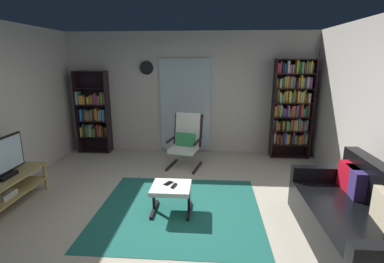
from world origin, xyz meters
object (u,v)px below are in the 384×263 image
(television, at_px, (1,160))
(cell_phone, at_px, (168,183))
(bookshelf_near_tv, at_px, (93,114))
(ottoman, at_px, (171,190))
(bookshelf_near_sofa, at_px, (292,106))
(tv_remote, at_px, (174,186))
(wall_clock, at_px, (147,68))
(tv_stand, at_px, (5,188))
(leather_sofa, at_px, (358,219))
(lounge_armchair, at_px, (186,139))

(television, relative_size, cell_phone, 6.04)
(bookshelf_near_tv, relative_size, ottoman, 3.43)
(bookshelf_near_sofa, xyz_separation_m, cell_phone, (-2.22, -2.41, -0.70))
(ottoman, xyz_separation_m, tv_remote, (0.04, -0.02, 0.08))
(bookshelf_near_tv, xyz_separation_m, tv_remote, (2.12, -2.55, -0.48))
(television, distance_m, cell_phone, 2.28)
(television, height_order, wall_clock, wall_clock)
(tv_stand, distance_m, tv_remote, 2.34)
(leather_sofa, height_order, tv_remote, leather_sofa)
(television, relative_size, lounge_armchair, 0.83)
(leather_sofa, bearing_deg, television, 173.28)
(wall_clock, bearing_deg, tv_remote, -71.03)
(television, xyz_separation_m, ottoman, (2.30, 0.05, -0.40))
(tv_stand, bearing_deg, bookshelf_near_sofa, 29.59)
(tv_stand, distance_m, bookshelf_near_sofa, 5.20)
(leather_sofa, height_order, ottoman, leather_sofa)
(bookshelf_near_sofa, bearing_deg, leather_sofa, -90.34)
(television, relative_size, tv_remote, 5.87)
(tv_stand, distance_m, lounge_armchair, 2.98)
(leather_sofa, xyz_separation_m, tv_remote, (-2.11, 0.56, 0.07))
(television, xyz_separation_m, cell_phone, (2.25, 0.11, -0.32))
(ottoman, relative_size, tv_remote, 3.62)
(tv_stand, bearing_deg, television, 83.45)
(tv_stand, height_order, tv_remote, tv_stand)
(leather_sofa, bearing_deg, bookshelf_near_tv, 143.72)
(leather_sofa, bearing_deg, bookshelf_near_sofa, 89.66)
(leather_sofa, relative_size, wall_clock, 6.40)
(television, xyz_separation_m, bookshelf_near_sofa, (4.47, 2.52, 0.38))
(ottoman, relative_size, wall_clock, 1.80)
(leather_sofa, bearing_deg, cell_phone, 163.87)
(bookshelf_near_tv, bearing_deg, tv_remote, -50.23)
(cell_phone, height_order, wall_clock, wall_clock)
(lounge_armchair, relative_size, cell_phone, 7.30)
(bookshelf_near_tv, bearing_deg, tv_stand, -94.77)
(bookshelf_near_sofa, height_order, wall_clock, bookshelf_near_sofa)
(tv_remote, bearing_deg, television, -166.54)
(tv_stand, bearing_deg, bookshelf_near_tv, 85.23)
(bookshelf_near_tv, height_order, ottoman, bookshelf_near_tv)
(lounge_armchair, bearing_deg, leather_sofa, -47.94)
(tv_remote, bearing_deg, bookshelf_near_tv, 142.45)
(television, relative_size, ottoman, 1.62)
(television, xyz_separation_m, bookshelf_near_tv, (0.21, 2.58, 0.16))
(leather_sofa, height_order, wall_clock, wall_clock)
(television, bearing_deg, tv_stand, -96.55)
(ottoman, bearing_deg, wall_clock, 108.29)
(lounge_armchair, bearing_deg, television, -142.11)
(bookshelf_near_sofa, relative_size, leather_sofa, 1.10)
(tv_stand, bearing_deg, wall_clock, 62.51)
(bookshelf_near_sofa, xyz_separation_m, ottoman, (-2.17, -2.47, -0.77))
(television, height_order, tv_remote, television)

